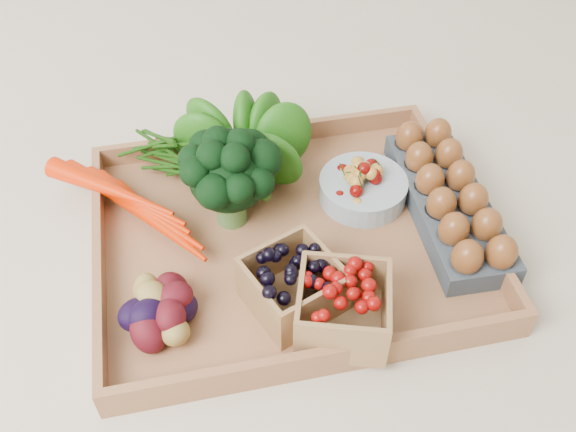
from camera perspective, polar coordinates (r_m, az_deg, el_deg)
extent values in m
plane|color=beige|center=(0.95, 0.00, -2.50)|extent=(4.00, 4.00, 0.00)
cube|color=#9B6641|center=(0.95, 0.00, -2.20)|extent=(0.55, 0.45, 0.01)
sphere|color=#16470B|center=(0.99, -4.14, 6.42)|extent=(0.14, 0.14, 0.14)
cylinder|color=#8C9EA5|center=(0.99, 6.67, 2.41)|extent=(0.14, 0.14, 0.04)
cube|color=#383F48|center=(0.99, 13.98, 0.98)|extent=(0.12, 0.31, 0.04)
cube|color=black|center=(0.84, 0.46, -6.18)|extent=(0.14, 0.14, 0.08)
cube|color=#760705|center=(0.82, 4.91, -8.17)|extent=(0.14, 0.14, 0.08)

